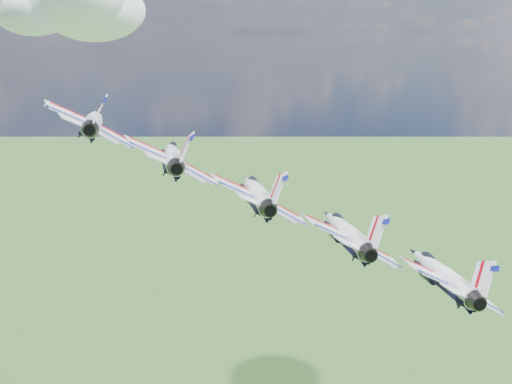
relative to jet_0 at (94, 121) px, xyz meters
name	(u,v)px	position (x,y,z in m)	size (l,w,h in m)	color
cloud_far	(55,1)	(25.26, 177.88, 21.72)	(63.68, 50.04, 25.02)	white
jet_0	(94,121)	(0.00, 0.00, 0.00)	(11.15, 16.51, 4.93)	silver
jet_1	(172,155)	(7.28, -7.29, -3.59)	(11.15, 16.51, 4.93)	white
jet_2	(256,192)	(14.55, -14.58, -7.18)	(11.15, 16.51, 4.93)	white
jet_3	(345,231)	(21.83, -21.87, -10.77)	(11.15, 16.51, 4.93)	white
jet_4	(441,274)	(29.11, -29.16, -14.36)	(11.15, 16.51, 4.93)	white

